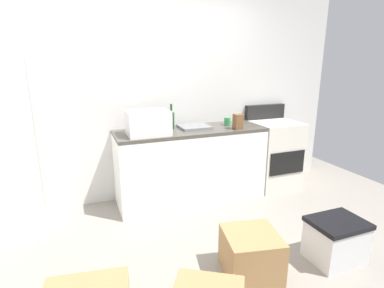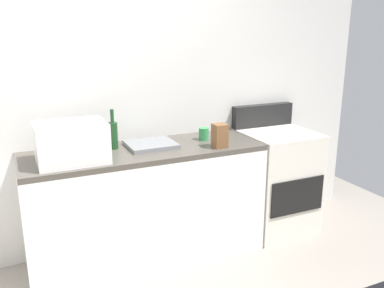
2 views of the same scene
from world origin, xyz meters
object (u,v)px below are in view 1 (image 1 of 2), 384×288
cardboard_box_large (251,254)px  knife_block (238,122)px  stove_oven (273,153)px  coffee_mug (227,121)px  wine_bottle (171,120)px  storage_bin (336,240)px  microwave (148,123)px

cardboard_box_large → knife_block: bearing=65.8°
stove_oven → coffee_mug: size_ratio=11.00×
coffee_mug → cardboard_box_large: coffee_mug is taller
wine_bottle → storage_bin: 2.12m
knife_block → storage_bin: knife_block is taller
microwave → cardboard_box_large: 1.72m
microwave → storage_bin: 2.15m
knife_block → cardboard_box_large: size_ratio=0.41×
stove_oven → cardboard_box_large: size_ratio=2.53×
microwave → coffee_mug: microwave is taller
wine_bottle → storage_bin: bearing=-61.5°
stove_oven → storage_bin: size_ratio=2.39×
microwave → wine_bottle: (0.33, 0.20, -0.03)m
stove_oven → wine_bottle: wine_bottle is taller
knife_block → storage_bin: size_ratio=0.39×
stove_oven → cardboard_box_large: 2.00m
wine_bottle → cardboard_box_large: (0.15, -1.61, -0.83)m
coffee_mug → knife_block: knife_block is taller
microwave → storage_bin: size_ratio=1.00×
wine_bottle → cardboard_box_large: wine_bottle is taller
microwave → stove_oven: bearing=3.1°
wine_bottle → stove_oven: bearing=-4.0°
cardboard_box_large → storage_bin: size_ratio=0.95×
stove_oven → knife_block: size_ratio=6.11×
stove_oven → storage_bin: bearing=-106.9°
microwave → knife_block: 1.08m
cardboard_box_large → storage_bin: bearing=-7.9°
stove_oven → cardboard_box_large: bearing=-130.2°
microwave → coffee_mug: 1.07m
coffee_mug → microwave: bearing=-172.5°
microwave → wine_bottle: size_ratio=1.53×
microwave → cardboard_box_large: microwave is taller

